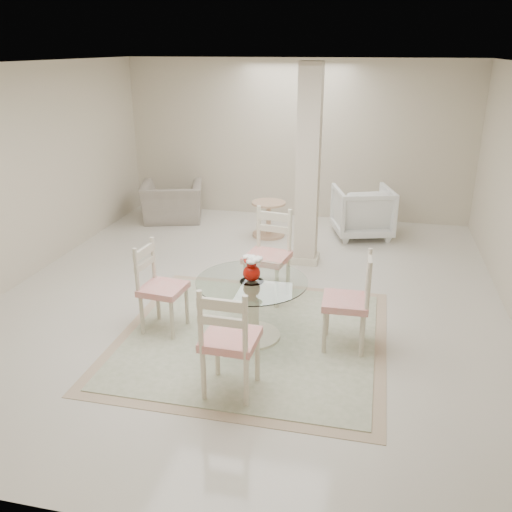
% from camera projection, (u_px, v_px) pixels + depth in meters
% --- Properties ---
extents(ground, '(7.00, 7.00, 0.00)m').
position_uv_depth(ground, '(250.00, 296.00, 6.67)').
color(ground, silver).
rests_on(ground, ground).
extents(room_shell, '(6.02, 7.02, 2.71)m').
position_uv_depth(room_shell, '(249.00, 144.00, 5.99)').
color(room_shell, beige).
rests_on(room_shell, ground).
extents(column, '(0.30, 0.30, 2.70)m').
position_uv_depth(column, '(308.00, 168.00, 7.26)').
color(column, beige).
rests_on(column, ground).
extents(area_rug, '(2.78, 2.78, 0.02)m').
position_uv_depth(area_rug, '(252.00, 337.00, 5.71)').
color(area_rug, tan).
rests_on(area_rug, ground).
extents(dining_table, '(1.14, 1.14, 0.66)m').
position_uv_depth(dining_table, '(252.00, 309.00, 5.59)').
color(dining_table, beige).
rests_on(dining_table, ground).
extents(red_vase, '(0.21, 0.20, 0.27)m').
position_uv_depth(red_vase, '(252.00, 268.00, 5.42)').
color(red_vase, '#AB0E05').
rests_on(red_vase, dining_table).
extents(dining_chair_east, '(0.46, 0.46, 1.12)m').
position_uv_depth(dining_chair_east, '(354.00, 295.00, 5.32)').
color(dining_chair_east, beige).
rests_on(dining_chair_east, ground).
extents(dining_chair_north, '(0.56, 0.56, 1.21)m').
position_uv_depth(dining_chair_north, '(270.00, 248.00, 6.42)').
color(dining_chair_north, beige).
rests_on(dining_chair_north, ground).
extents(dining_chair_west, '(0.47, 0.47, 1.08)m').
position_uv_depth(dining_chair_west, '(157.00, 281.00, 5.69)').
color(dining_chair_west, beige).
rests_on(dining_chair_west, ground).
extents(dining_chair_south, '(0.48, 0.48, 1.16)m').
position_uv_depth(dining_chair_south, '(228.00, 334.00, 4.55)').
color(dining_chair_south, '#F0E2C5').
rests_on(dining_chair_south, ground).
extents(recliner_taupe, '(1.24, 1.15, 0.67)m').
position_uv_depth(recliner_taupe, '(172.00, 202.00, 9.43)').
color(recliner_taupe, '#A09185').
rests_on(recliner_taupe, ground).
extents(armchair_white, '(1.08, 1.10, 0.81)m').
position_uv_depth(armchair_white, '(362.00, 212.00, 8.64)').
color(armchair_white, white).
rests_on(armchair_white, ground).
extents(side_table, '(0.54, 0.54, 0.56)m').
position_uv_depth(side_table, '(269.00, 220.00, 8.69)').
color(side_table, tan).
rests_on(side_table, ground).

